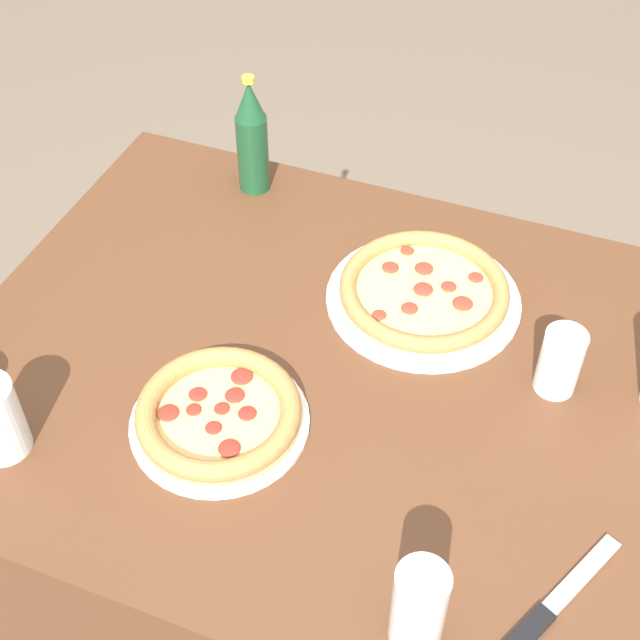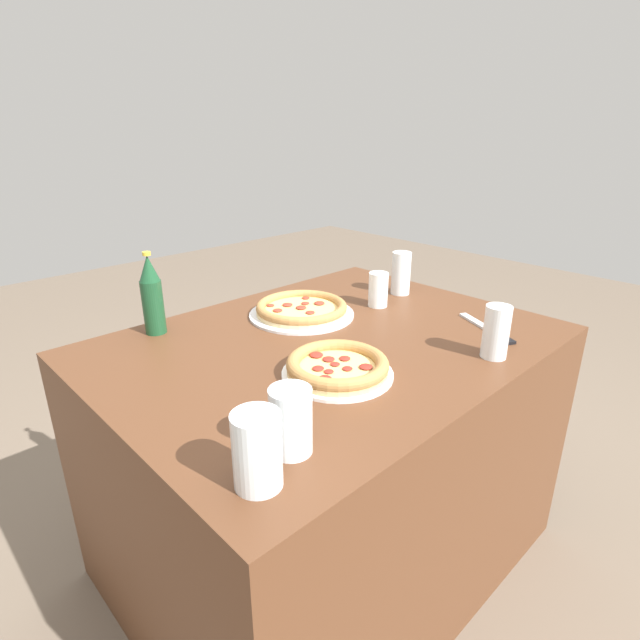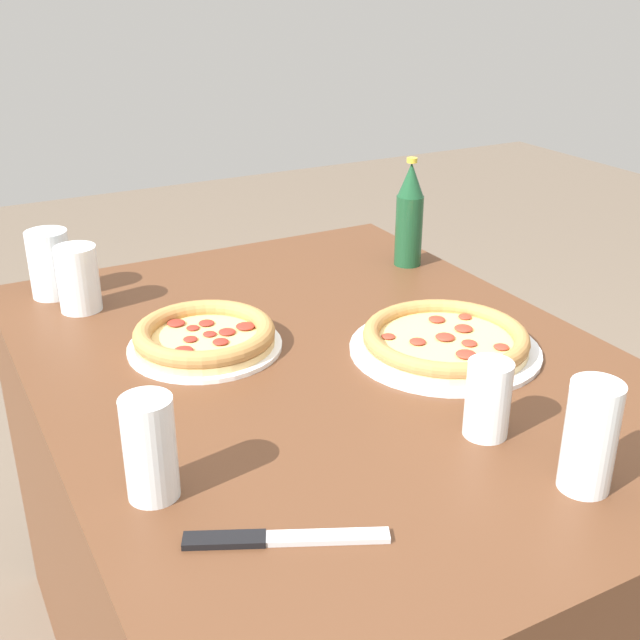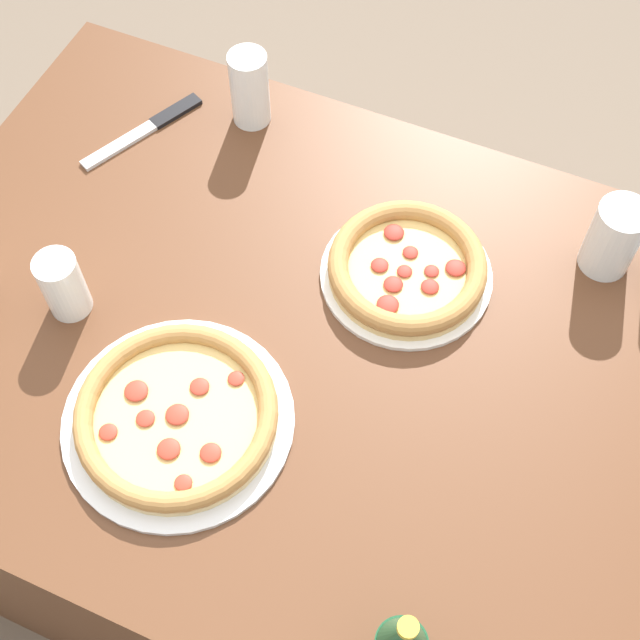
{
  "view_description": "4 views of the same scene",
  "coord_description": "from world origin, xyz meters",
  "px_view_note": "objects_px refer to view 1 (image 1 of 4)",
  "views": [
    {
      "loc": [
        0.29,
        -0.85,
        1.78
      ],
      "look_at": [
        -0.05,
        0.02,
        0.83
      ],
      "focal_mm": 50.0,
      "sensor_mm": 36.0,
      "label": 1
    },
    {
      "loc": [
        -0.88,
        -0.88,
        1.3
      ],
      "look_at": [
        -0.05,
        -0.02,
        0.83
      ],
      "focal_mm": 28.0,
      "sensor_mm": 36.0,
      "label": 2
    },
    {
      "loc": [
        1.04,
        -0.57,
        1.35
      ],
      "look_at": [
        -0.04,
        0.01,
        0.8
      ],
      "focal_mm": 45.0,
      "sensor_mm": 36.0,
      "label": 3
    },
    {
      "loc": [
        -0.31,
        0.58,
        1.88
      ],
      "look_at": [
        -0.06,
        -0.01,
        0.8
      ],
      "focal_mm": 50.0,
      "sensor_mm": 36.0,
      "label": 4
    }
  ],
  "objects_px": {
    "glass_mango_juice": "(419,608)",
    "glass_red_wine": "(559,364)",
    "beer_bottle": "(252,137)",
    "knife": "(554,604)",
    "pizza_margherita": "(424,292)",
    "pizza_pepperoni": "(219,414)"
  },
  "relations": [
    {
      "from": "pizza_pepperoni",
      "to": "glass_red_wine",
      "type": "height_order",
      "value": "glass_red_wine"
    },
    {
      "from": "pizza_pepperoni",
      "to": "glass_mango_juice",
      "type": "xyz_separation_m",
      "value": [
        0.36,
        -0.2,
        0.04
      ]
    },
    {
      "from": "pizza_margherita",
      "to": "glass_mango_juice",
      "type": "distance_m",
      "value": 0.58
    },
    {
      "from": "pizza_margherita",
      "to": "beer_bottle",
      "type": "relative_size",
      "value": 1.38
    },
    {
      "from": "pizza_margherita",
      "to": "glass_mango_juice",
      "type": "height_order",
      "value": "glass_mango_juice"
    },
    {
      "from": "glass_red_wine",
      "to": "glass_mango_juice",
      "type": "bearing_deg",
      "value": -100.42
    },
    {
      "from": "glass_mango_juice",
      "to": "knife",
      "type": "distance_m",
      "value": 0.19
    },
    {
      "from": "glass_mango_juice",
      "to": "knife",
      "type": "height_order",
      "value": "glass_mango_juice"
    },
    {
      "from": "glass_mango_juice",
      "to": "beer_bottle",
      "type": "height_order",
      "value": "beer_bottle"
    },
    {
      "from": "beer_bottle",
      "to": "knife",
      "type": "relative_size",
      "value": 1.05
    },
    {
      "from": "knife",
      "to": "pizza_pepperoni",
      "type": "bearing_deg",
      "value": 168.09
    },
    {
      "from": "glass_mango_juice",
      "to": "glass_red_wine",
      "type": "relative_size",
      "value": 1.22
    },
    {
      "from": "pizza_margherita",
      "to": "glass_red_wine",
      "type": "relative_size",
      "value": 2.9
    },
    {
      "from": "knife",
      "to": "pizza_margherita",
      "type": "bearing_deg",
      "value": 123.52
    },
    {
      "from": "glass_red_wine",
      "to": "beer_bottle",
      "type": "relative_size",
      "value": 0.48
    },
    {
      "from": "glass_mango_juice",
      "to": "beer_bottle",
      "type": "relative_size",
      "value": 0.58
    },
    {
      "from": "glass_mango_juice",
      "to": "beer_bottle",
      "type": "bearing_deg",
      "value": 126.2
    },
    {
      "from": "pizza_margherita",
      "to": "pizza_pepperoni",
      "type": "relative_size",
      "value": 1.23
    },
    {
      "from": "glass_red_wine",
      "to": "knife",
      "type": "bearing_deg",
      "value": -79.17
    },
    {
      "from": "pizza_pepperoni",
      "to": "beer_bottle",
      "type": "distance_m",
      "value": 0.57
    },
    {
      "from": "glass_mango_juice",
      "to": "knife",
      "type": "bearing_deg",
      "value": 32.39
    },
    {
      "from": "pizza_pepperoni",
      "to": "glass_mango_juice",
      "type": "height_order",
      "value": "glass_mango_juice"
    }
  ]
}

